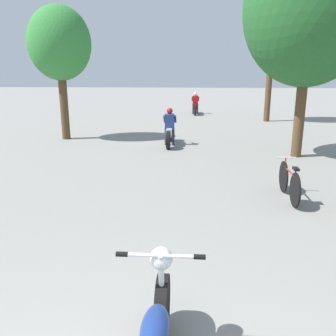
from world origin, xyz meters
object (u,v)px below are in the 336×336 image
Objects in this scene: roadside_tree_left at (59,44)px; bicycle_parked at (289,182)px; roadside_tree_right_far at (273,32)px; motorcycle_rider_lead at (170,131)px; roadside_tree_right_near at (310,10)px; motorcycle_rider_far at (195,106)px.

roadside_tree_left is 3.06× the size of bicycle_parked.
bicycle_parked is (7.20, -6.56, -3.27)m from roadside_tree_left.
roadside_tree_right_far is 9.41m from motorcycle_rider_lead.
roadside_tree_right_far reaches higher than bicycle_parked.
motorcycle_rider_far is at bearing 105.49° from roadside_tree_right_near.
bicycle_parked is at bearing -42.33° from roadside_tree_left.
roadside_tree_left is at bearing -146.96° from roadside_tree_right_far.
roadside_tree_right_near is 3.14× the size of motorcycle_rider_lead.
roadside_tree_left is 10.92m from motorcycle_rider_far.
roadside_tree_left is 2.41× the size of motorcycle_rider_lead.
motorcycle_rider_far is (-3.90, 3.10, -4.10)m from roadside_tree_right_far.
motorcycle_rider_far is at bearing 59.86° from roadside_tree_left.
bicycle_parked is (-1.96, -12.51, -4.25)m from roadside_tree_right_far.
bicycle_parked is at bearing -62.43° from motorcycle_rider_lead.
roadside_tree_left reaches higher than motorcycle_rider_lead.
roadside_tree_left is at bearing -120.14° from motorcycle_rider_far.
bicycle_parked is (2.93, -5.60, -0.14)m from motorcycle_rider_lead.
motorcycle_rider_lead is 1.00× the size of motorcycle_rider_far.
motorcycle_rider_lead is at bearing 159.66° from roadside_tree_right_near.
roadside_tree_right_far is 3.79× the size of bicycle_parked.
motorcycle_rider_lead is at bearing -125.25° from roadside_tree_right_far.
roadside_tree_right_far is at bearing 54.75° from motorcycle_rider_lead.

